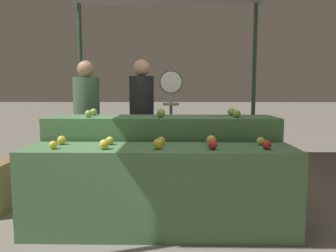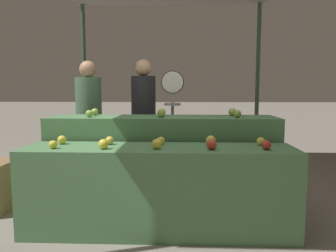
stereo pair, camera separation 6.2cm
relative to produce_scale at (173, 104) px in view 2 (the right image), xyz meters
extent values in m
plane|color=gray|center=(-0.09, -1.24, -1.08)|extent=(60.00, 60.00, 0.00)
cylinder|color=#33513D|center=(-1.61, 1.79, 0.29)|extent=(0.07, 0.07, 2.73)
cylinder|color=#33513D|center=(1.44, 1.79, 0.29)|extent=(0.07, 0.07, 2.73)
cube|color=#4C7A4C|center=(-0.09, -1.24, -0.70)|extent=(2.35, 0.55, 0.76)
cube|color=#4C7A4C|center=(-0.09, -0.64, -0.59)|extent=(2.35, 0.55, 0.97)
sphere|color=gold|center=(-0.97, -1.35, -0.28)|extent=(0.07, 0.07, 0.07)
sphere|color=gold|center=(-0.54, -1.36, -0.27)|extent=(0.08, 0.08, 0.08)
sphere|color=gold|center=(-0.10, -1.34, -0.27)|extent=(0.09, 0.09, 0.09)
sphere|color=red|center=(0.36, -1.35, -0.27)|extent=(0.09, 0.09, 0.09)
sphere|color=#B72D23|center=(0.81, -1.33, -0.28)|extent=(0.08, 0.08, 0.08)
sphere|color=gold|center=(-0.98, -1.12, -0.28)|extent=(0.08, 0.08, 0.08)
sphere|color=gold|center=(-0.54, -1.13, -0.28)|extent=(0.08, 0.08, 0.08)
sphere|color=gold|center=(-0.08, -1.13, -0.28)|extent=(0.07, 0.07, 0.07)
sphere|color=gold|center=(0.37, -1.14, -0.27)|extent=(0.09, 0.09, 0.09)
sphere|color=gold|center=(0.81, -1.13, -0.28)|extent=(0.08, 0.08, 0.08)
sphere|color=#8EB247|center=(-0.83, -0.75, -0.06)|extent=(0.07, 0.07, 0.07)
sphere|color=#7AA338|center=(-0.09, -0.74, -0.06)|extent=(0.08, 0.08, 0.08)
sphere|color=#7AA338|center=(0.67, -0.75, -0.06)|extent=(0.08, 0.08, 0.08)
sphere|color=#8EB247|center=(-0.83, -0.52, -0.06)|extent=(0.08, 0.08, 0.08)
sphere|color=#8EB247|center=(-0.10, -0.52, -0.06)|extent=(0.08, 0.08, 0.08)
sphere|color=#8EB247|center=(0.65, -0.53, -0.06)|extent=(0.08, 0.08, 0.08)
cylinder|color=#99999E|center=(0.00, 0.01, -0.39)|extent=(0.04, 0.04, 1.37)
cylinder|color=black|center=(0.00, 0.01, 0.27)|extent=(0.28, 0.01, 0.28)
cylinder|color=silver|center=(0.00, -0.01, 0.27)|extent=(0.26, 0.02, 0.26)
cylinder|color=#99999E|center=(0.00, -0.01, 0.07)|extent=(0.01, 0.01, 0.14)
cylinder|color=#99999E|center=(0.00, -0.01, 0.00)|extent=(0.20, 0.20, 0.03)
cube|color=#2D2D38|center=(-0.39, 0.23, -0.69)|extent=(0.28, 0.24, 0.76)
cylinder|color=#232328|center=(-0.39, 0.23, 0.02)|extent=(0.43, 0.43, 0.66)
sphere|color=tan|center=(-0.39, 0.23, 0.46)|extent=(0.22, 0.22, 0.22)
cube|color=#2D2D38|center=(-1.10, 0.18, -0.70)|extent=(0.29, 0.25, 0.75)
cylinder|color=#476B4C|center=(-1.10, 0.18, 0.01)|extent=(0.45, 0.45, 0.65)
sphere|color=tan|center=(-1.10, 0.18, 0.44)|extent=(0.21, 0.21, 0.21)
camera|label=1|loc=(0.04, -4.03, 0.18)|focal=35.00mm
camera|label=2|loc=(0.10, -4.03, 0.18)|focal=35.00mm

